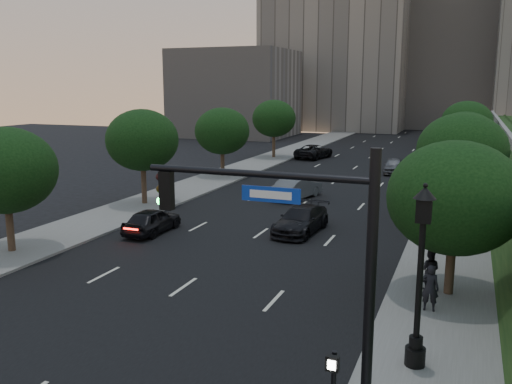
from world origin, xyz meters
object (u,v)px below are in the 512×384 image
at_px(street_lamp, 419,285).
at_px(sedan_far_right, 394,166).
at_px(pedestrian_a, 430,288).
at_px(pedestrian_c, 441,231).
at_px(sedan_far_left, 314,151).
at_px(sedan_near_right, 301,220).
at_px(sedan_mid_left, 297,188).
at_px(traffic_signal_mast, 321,293).
at_px(sedan_near_left, 152,220).
at_px(pedestrian_b, 429,270).

bearing_deg(street_lamp, sedan_far_right, 98.41).
relative_size(pedestrian_a, pedestrian_c, 1.11).
distance_m(street_lamp, sedan_far_left, 47.53).
bearing_deg(sedan_near_right, sedan_mid_left, 112.77).
relative_size(street_lamp, pedestrian_a, 3.22).
relative_size(sedan_near_right, sedan_far_right, 1.17).
xyz_separation_m(traffic_signal_mast, sedan_near_right, (-5.75, 17.60, -2.93)).
height_order(traffic_signal_mast, sedan_near_left, traffic_signal_mast).
bearing_deg(sedan_near_left, pedestrian_c, -169.63).
bearing_deg(pedestrian_a, street_lamp, 84.44).
distance_m(sedan_mid_left, pedestrian_a, 21.06).
height_order(sedan_near_left, sedan_mid_left, sedan_mid_left).
xyz_separation_m(traffic_signal_mast, sedan_far_right, (-3.65, 41.24, -2.93)).
bearing_deg(sedan_mid_left, sedan_far_left, -63.93).
bearing_deg(sedan_mid_left, sedan_near_left, 82.15).
xyz_separation_m(street_lamp, sedan_near_left, (-15.43, 10.23, -1.91)).
height_order(sedan_far_right, pedestrian_c, pedestrian_c).
distance_m(traffic_signal_mast, pedestrian_a, 9.08).
height_order(pedestrian_a, pedestrian_c, pedestrian_a).
relative_size(sedan_near_left, pedestrian_a, 2.45).
bearing_deg(pedestrian_c, pedestrian_a, 66.31).
bearing_deg(sedan_near_right, sedan_far_right, 89.15).
bearing_deg(sedan_far_right, pedestrian_b, -84.25).
relative_size(traffic_signal_mast, street_lamp, 1.25).
height_order(sedan_mid_left, sedan_far_right, sedan_mid_left).
height_order(sedan_near_left, pedestrian_c, pedestrian_c).
bearing_deg(sedan_near_left, pedestrian_a, 159.17).
relative_size(traffic_signal_mast, pedestrian_a, 4.01).
distance_m(sedan_far_left, pedestrian_a, 43.49).
relative_size(traffic_signal_mast, sedan_near_left, 1.64).
bearing_deg(sedan_near_right, traffic_signal_mast, -67.70).
height_order(sedan_mid_left, pedestrian_a, pedestrian_a).
bearing_deg(sedan_far_left, pedestrian_a, 121.64).
relative_size(pedestrian_b, pedestrian_c, 1.08).
xyz_separation_m(sedan_mid_left, sedan_far_left, (-4.91, 22.46, 0.01)).
height_order(sedan_near_left, sedan_near_right, sedan_near_right).
xyz_separation_m(sedan_mid_left, sedan_far_right, (5.12, 14.62, -0.06)).
relative_size(traffic_signal_mast, sedan_near_right, 1.37).
height_order(traffic_signal_mast, pedestrian_b, traffic_signal_mast).
bearing_deg(sedan_mid_left, sedan_near_right, 122.29).
bearing_deg(sedan_far_right, pedestrian_c, -81.31).
bearing_deg(pedestrian_a, pedestrian_b, -90.10).
relative_size(traffic_signal_mast, sedan_far_left, 1.20).
bearing_deg(traffic_signal_mast, sedan_far_right, 95.06).
height_order(street_lamp, pedestrian_a, street_lamp).
relative_size(street_lamp, sedan_near_right, 1.10).
relative_size(sedan_mid_left, sedan_far_right, 1.12).
relative_size(sedan_far_left, pedestrian_a, 3.33).
xyz_separation_m(traffic_signal_mast, street_lamp, (1.83, 4.17, -1.04)).
xyz_separation_m(pedestrian_b, pedestrian_c, (0.12, 6.62, -0.06)).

